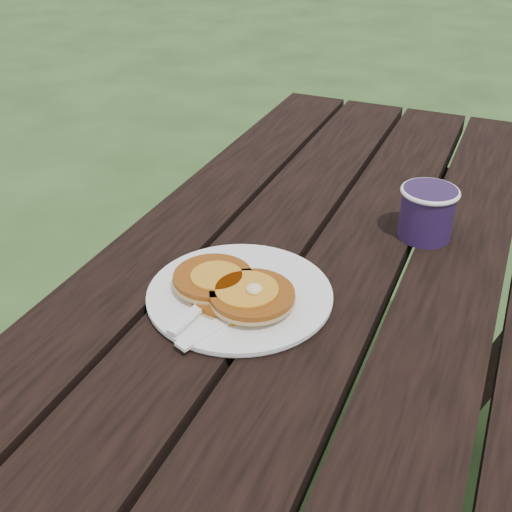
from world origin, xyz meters
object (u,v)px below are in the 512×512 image
at_px(picnic_table, 306,502).
at_px(plate, 240,296).
at_px(pancake_stack, 233,289).
at_px(coffee_cup, 428,210).

height_order(picnic_table, plate, plate).
height_order(plate, pancake_stack, pancake_stack).
relative_size(pancake_stack, coffee_cup, 1.93).
relative_size(plate, coffee_cup, 2.71).
bearing_deg(coffee_cup, plate, -126.31).
xyz_separation_m(picnic_table, pancake_stack, (-0.12, -0.01, 0.41)).
bearing_deg(plate, pancake_stack, -102.20).
bearing_deg(coffee_cup, picnic_table, -107.13).
height_order(picnic_table, coffee_cup, coffee_cup).
xyz_separation_m(plate, coffee_cup, (0.21, 0.28, 0.04)).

